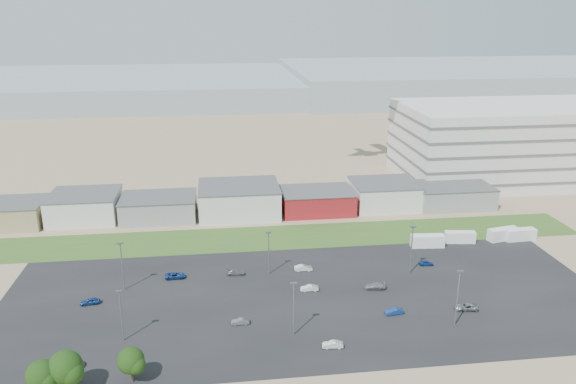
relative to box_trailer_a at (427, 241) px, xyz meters
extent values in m
plane|color=#897057|center=(-38.09, -41.58, -1.49)|extent=(700.00, 700.00, 0.00)
cube|color=black|center=(-33.09, -21.58, -1.48)|extent=(120.00, 50.00, 0.01)
cube|color=#335A21|center=(-38.09, 10.42, -1.48)|extent=(160.00, 16.00, 0.02)
cube|color=silver|center=(51.91, 53.42, 11.01)|extent=(80.00, 40.00, 25.00)
imported|color=#A5A5AA|center=(-3.53, -30.04, -0.87)|extent=(4.64, 2.55, 1.23)
imported|color=navy|center=(-17.63, -29.86, -0.90)|extent=(3.66, 1.64, 1.17)
imported|color=#595B5E|center=(-46.52, -29.71, -0.95)|extent=(3.32, 1.25, 1.08)
imported|color=navy|center=(-75.17, -18.73, -0.85)|extent=(3.89, 1.98, 1.27)
imported|color=#595B5E|center=(-46.52, -9.46, -0.92)|extent=(4.09, 2.03, 1.14)
imported|color=silver|center=(-31.93, -18.65, -0.88)|extent=(3.70, 1.38, 1.21)
imported|color=navy|center=(-4.00, -10.07, -0.93)|extent=(3.35, 1.57, 1.11)
imported|color=navy|center=(-59.40, -9.50, -0.88)|extent=(4.46, 2.20, 1.22)
imported|color=#595B5E|center=(-73.93, -39.35, -0.89)|extent=(4.25, 1.97, 1.20)
imported|color=silver|center=(-31.74, -9.30, -0.84)|extent=(4.00, 1.57, 1.30)
imported|color=#A5A5AA|center=(-18.57, -19.58, -0.85)|extent=(4.60, 2.33, 1.28)
imported|color=silver|center=(-31.32, -39.19, -0.90)|extent=(3.65, 1.60, 1.17)
camera|label=1|loc=(-49.22, -119.97, 52.82)|focal=35.00mm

